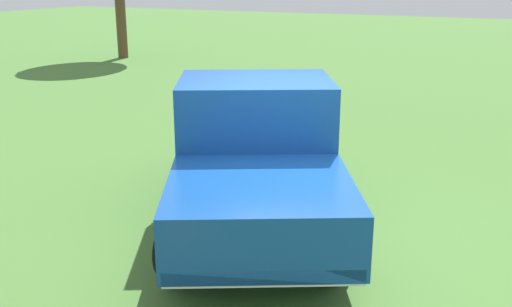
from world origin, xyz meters
TOP-DOWN VIEW (x-y plane):
  - ground_plane at (0.00, 0.00)m, footprint 80.00×80.00m
  - pickup_truck at (0.18, 0.64)m, footprint 5.05×3.91m

SIDE VIEW (x-z plane):
  - ground_plane at x=0.00m, z-range 0.00..0.00m
  - pickup_truck at x=0.18m, z-range 0.02..1.81m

